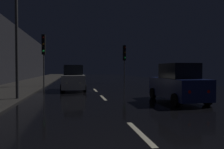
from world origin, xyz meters
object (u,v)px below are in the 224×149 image
streetlamp_overhead (25,12)px  car_parked_right_near (178,84)px  traffic_light_far_left (44,49)px  traffic_light_far_right (124,56)px  car_approaching_headlights (73,79)px

streetlamp_overhead → car_parked_right_near: streetlamp_overhead is taller
traffic_light_far_left → streetlamp_overhead: 8.77m
traffic_light_far_right → car_approaching_headlights: traffic_light_far_right is taller
traffic_light_far_left → car_approaching_headlights: 5.18m
traffic_light_far_left → car_approaching_headlights: traffic_light_far_left is taller
traffic_light_far_right → traffic_light_far_left: (-9.12, -4.79, 0.23)m
streetlamp_overhead → traffic_light_far_left: bearing=91.7°
traffic_light_far_right → car_parked_right_near: size_ratio=1.17×
streetlamp_overhead → car_approaching_headlights: 7.02m
traffic_light_far_right → car_parked_right_near: bearing=-9.8°
traffic_light_far_right → streetlamp_overhead: (-8.86, -13.47, 1.39)m
streetlamp_overhead → traffic_light_far_right: bearing=56.7°
car_parked_right_near → car_approaching_headlights: bearing=38.8°
streetlamp_overhead → car_approaching_headlights: size_ratio=1.77×
streetlamp_overhead → car_parked_right_near: (8.06, -1.61, -3.89)m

